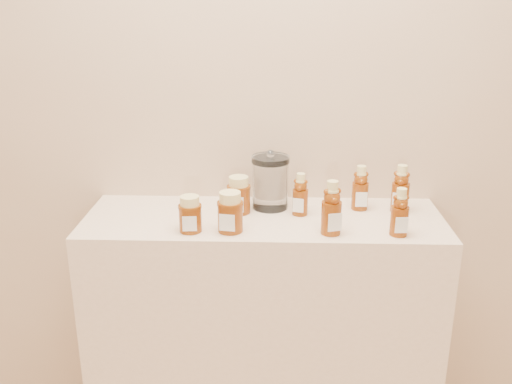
# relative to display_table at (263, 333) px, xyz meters

# --- Properties ---
(wall_back) EXTENTS (3.50, 0.02, 2.70)m
(wall_back) POSITION_rel_display_table_xyz_m (0.00, 0.20, 0.90)
(wall_back) COLOR tan
(wall_back) RESTS_ON ground
(display_table) EXTENTS (1.20, 0.40, 0.90)m
(display_table) POSITION_rel_display_table_xyz_m (0.00, 0.00, 0.00)
(display_table) COLOR beige
(display_table) RESTS_ON ground
(bear_bottle_back_left) EXTENTS (0.07, 0.07, 0.16)m
(bear_bottle_back_left) POSITION_rel_display_table_xyz_m (0.12, 0.03, 0.53)
(bear_bottle_back_left) COLOR #642807
(bear_bottle_back_left) RESTS_ON display_table
(bear_bottle_back_mid) EXTENTS (0.06, 0.06, 0.18)m
(bear_bottle_back_mid) POSITION_rel_display_table_xyz_m (0.33, 0.09, 0.54)
(bear_bottle_back_mid) COLOR #642807
(bear_bottle_back_mid) RESTS_ON display_table
(bear_bottle_back_right) EXTENTS (0.08, 0.08, 0.19)m
(bear_bottle_back_right) POSITION_rel_display_table_xyz_m (0.46, 0.07, 0.54)
(bear_bottle_back_right) COLOR #642807
(bear_bottle_back_right) RESTS_ON display_table
(bear_bottle_front_left) EXTENTS (0.08, 0.08, 0.19)m
(bear_bottle_front_left) POSITION_rel_display_table_xyz_m (0.21, -0.13, 0.55)
(bear_bottle_front_left) COLOR #642807
(bear_bottle_front_left) RESTS_ON display_table
(bear_bottle_front_right) EXTENTS (0.06, 0.06, 0.17)m
(bear_bottle_front_right) POSITION_rel_display_table_xyz_m (0.42, -0.13, 0.54)
(bear_bottle_front_right) COLOR #642807
(bear_bottle_front_right) RESTS_ON display_table
(honey_jar_left) EXTENTS (0.08, 0.08, 0.12)m
(honey_jar_left) POSITION_rel_display_table_xyz_m (-0.23, -0.12, 0.51)
(honey_jar_left) COLOR #642807
(honey_jar_left) RESTS_ON display_table
(honey_jar_back) EXTENTS (0.09, 0.09, 0.13)m
(honey_jar_back) POSITION_rel_display_table_xyz_m (-0.09, 0.04, 0.51)
(honey_jar_back) COLOR #642807
(honey_jar_back) RESTS_ON display_table
(honey_jar_front) EXTENTS (0.10, 0.10, 0.13)m
(honey_jar_front) POSITION_rel_display_table_xyz_m (-0.10, -0.12, 0.51)
(honey_jar_front) COLOR #642807
(honey_jar_front) RESTS_ON display_table
(glass_canister) EXTENTS (0.17, 0.17, 0.20)m
(glass_canister) POSITION_rel_display_table_xyz_m (0.02, 0.09, 0.55)
(glass_canister) COLOR white
(glass_canister) RESTS_ON display_table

